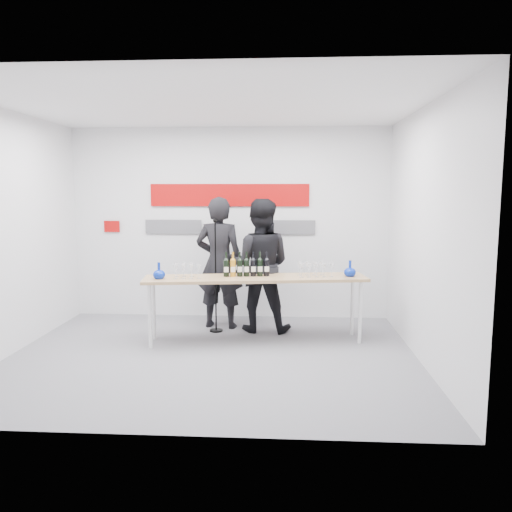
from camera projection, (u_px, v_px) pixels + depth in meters
The scene contains 12 objects.
ground at pixel (212, 356), 6.12m from camera, with size 5.00×5.00×0.00m, color slate.
back_wall at pixel (230, 224), 7.90m from camera, with size 5.00×0.04×3.00m, color silver.
signage at pixel (226, 204), 7.84m from camera, with size 3.38×0.02×0.79m.
tasting_table at pixel (256, 282), 6.63m from camera, with size 3.00×0.98×0.88m.
wine_bottles at pixel (246, 264), 6.65m from camera, with size 0.62×0.16×0.33m.
decanter_left at pixel (159, 271), 6.47m from camera, with size 0.16×0.16×0.21m, color #0826A0, non-canonical shape.
decanter_right at pixel (350, 268), 6.65m from camera, with size 0.16×0.16×0.21m, color #0826A0, non-canonical shape.
glasses_left at pixel (186, 271), 6.53m from camera, with size 0.38×0.25×0.18m.
glasses_right at pixel (314, 269), 6.66m from camera, with size 0.48×0.26×0.18m.
presenter_left at pixel (219, 263), 7.33m from camera, with size 0.71×0.46×1.94m, color black.
presenter_right at pixel (260, 265), 7.16m from camera, with size 0.93×0.72×1.91m, color black.
mic_stand at pixel (216, 298), 7.15m from camera, with size 0.19×0.19×1.63m.
Camera 1 is at (0.90, -5.86, 2.03)m, focal length 35.00 mm.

